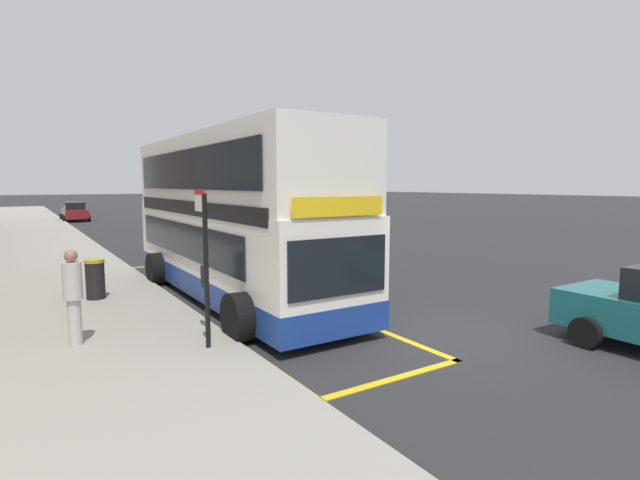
{
  "coord_description": "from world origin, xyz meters",
  "views": [
    {
      "loc": [
        -7.46,
        -6.72,
        3.12
      ],
      "look_at": [
        -0.05,
        4.88,
        1.52
      ],
      "focal_mm": 26.89,
      "sensor_mm": 36.0,
      "label": 1
    }
  ],
  "objects_px": {
    "double_decker_bus": "(232,223)",
    "litter_bin": "(95,279)",
    "bus_stop_sign": "(205,257)",
    "pedestrian_waiting_near_sign": "(73,293)",
    "parked_car_maroon_ahead": "(75,212)"
  },
  "relations": [
    {
      "from": "parked_car_maroon_ahead",
      "to": "bus_stop_sign",
      "type": "bearing_deg",
      "value": 87.06
    },
    {
      "from": "double_decker_bus",
      "to": "litter_bin",
      "type": "height_order",
      "value": "double_decker_bus"
    },
    {
      "from": "parked_car_maroon_ahead",
      "to": "litter_bin",
      "type": "height_order",
      "value": "parked_car_maroon_ahead"
    },
    {
      "from": "double_decker_bus",
      "to": "litter_bin",
      "type": "relative_size",
      "value": 9.98
    },
    {
      "from": "double_decker_bus",
      "to": "pedestrian_waiting_near_sign",
      "type": "relative_size",
      "value": 5.76
    },
    {
      "from": "pedestrian_waiting_near_sign",
      "to": "litter_bin",
      "type": "xyz_separation_m",
      "value": [
        0.85,
        3.78,
        -0.46
      ]
    },
    {
      "from": "litter_bin",
      "to": "pedestrian_waiting_near_sign",
      "type": "bearing_deg",
      "value": -102.68
    },
    {
      "from": "bus_stop_sign",
      "to": "pedestrian_waiting_near_sign",
      "type": "relative_size",
      "value": 1.61
    },
    {
      "from": "bus_stop_sign",
      "to": "pedestrian_waiting_near_sign",
      "type": "distance_m",
      "value": 2.56
    },
    {
      "from": "parked_car_maroon_ahead",
      "to": "litter_bin",
      "type": "bearing_deg",
      "value": 84.6
    },
    {
      "from": "pedestrian_waiting_near_sign",
      "to": "litter_bin",
      "type": "relative_size",
      "value": 1.73
    },
    {
      "from": "double_decker_bus",
      "to": "pedestrian_waiting_near_sign",
      "type": "bearing_deg",
      "value": -148.32
    },
    {
      "from": "parked_car_maroon_ahead",
      "to": "pedestrian_waiting_near_sign",
      "type": "relative_size",
      "value": 2.34
    },
    {
      "from": "bus_stop_sign",
      "to": "pedestrian_waiting_near_sign",
      "type": "height_order",
      "value": "bus_stop_sign"
    },
    {
      "from": "litter_bin",
      "to": "parked_car_maroon_ahead",
      "type": "bearing_deg",
      "value": 85.28
    }
  ]
}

